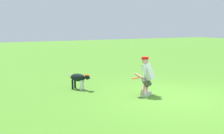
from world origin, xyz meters
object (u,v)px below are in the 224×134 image
Objects in this scene: dog at (79,78)px; frisbee_flying at (86,75)px; person at (147,75)px; frisbee_held at (135,78)px.

frisbee_flying is at bearing -0.29° from dog.
dog is at bearing -50.15° from frisbee_flying.
frisbee_held is (0.37, -0.11, -0.09)m from person.
person reaches higher than frisbee_held.
person is at bearing 164.04° from frisbee_held.
dog is at bearing 9.91° from person.
person is 1.59× the size of dog.
person reaches higher than frisbee_flying.
frisbee_flying is 1.83m from frisbee_held.
frisbee_flying is at bearing -49.18° from frisbee_held.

